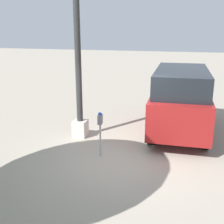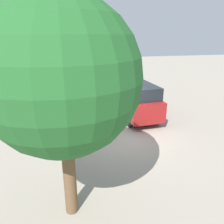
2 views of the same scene
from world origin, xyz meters
TOP-DOWN VIEW (x-y plane):
  - ground_plane at (0.00, 0.00)m, footprint 80.00×80.00m
  - parking_meter_near at (0.03, 0.54)m, footprint 0.21×0.13m
  - lamp_post at (1.31, 1.67)m, footprint 0.44×0.44m
  - parked_van at (2.74, -1.45)m, footprint 4.62×2.01m
  - street_tree at (-4.14, 2.88)m, footprint 3.81×3.81m

SIDE VIEW (x-z plane):
  - ground_plane at x=0.00m, z-range 0.00..0.00m
  - parking_meter_near at x=0.03m, z-range 0.31..1.61m
  - parked_van at x=2.74m, z-range 0.09..2.28m
  - lamp_post at x=1.31m, z-range -0.74..5.39m
  - street_tree at x=-4.14m, z-range 1.00..6.83m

